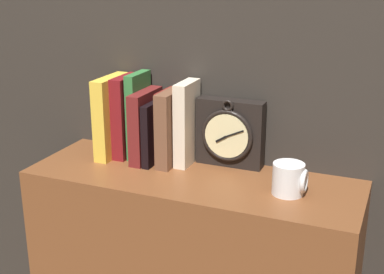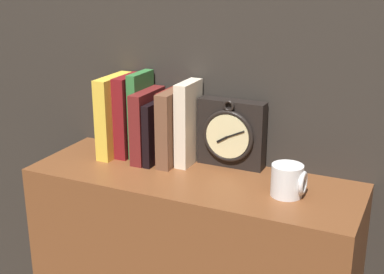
% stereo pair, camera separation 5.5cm
% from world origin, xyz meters
% --- Properties ---
extents(wall_back, '(6.00, 0.05, 2.60)m').
position_xyz_m(wall_back, '(0.00, 0.18, 1.30)').
color(wall_back, '#2D2823').
rests_on(wall_back, ground_plane).
extents(clock, '(0.19, 0.06, 0.20)m').
position_xyz_m(clock, '(0.07, 0.12, 0.95)').
color(clock, black).
rests_on(clock, bookshelf).
extents(book_slot0_yellow, '(0.04, 0.16, 0.24)m').
position_xyz_m(book_slot0_yellow, '(-0.29, 0.07, 0.98)').
color(book_slot0_yellow, yellow).
rests_on(book_slot0_yellow, bookshelf).
extents(book_slot1_maroon, '(0.04, 0.13, 0.24)m').
position_xyz_m(book_slot1_maroon, '(-0.25, 0.08, 0.98)').
color(book_slot1_maroon, maroon).
rests_on(book_slot1_maroon, bookshelf).
extents(book_slot2_green, '(0.03, 0.11, 0.25)m').
position_xyz_m(book_slot2_green, '(-0.21, 0.09, 0.98)').
color(book_slot2_green, '#317337').
rests_on(book_slot2_green, bookshelf).
extents(book_slot3_maroon, '(0.04, 0.15, 0.21)m').
position_xyz_m(book_slot3_maroon, '(-0.17, 0.07, 0.96)').
color(book_slot3_maroon, maroon).
rests_on(book_slot3_maroon, bookshelf).
extents(book_slot4_black, '(0.02, 0.15, 0.18)m').
position_xyz_m(book_slot4_black, '(-0.14, 0.07, 0.95)').
color(book_slot4_black, black).
rests_on(book_slot4_black, bookshelf).
extents(book_slot5_maroon, '(0.02, 0.11, 0.21)m').
position_xyz_m(book_slot5_maroon, '(-0.12, 0.09, 0.96)').
color(book_slot5_maroon, maroon).
rests_on(book_slot5_maroon, bookshelf).
extents(book_slot6_brown, '(0.04, 0.15, 0.22)m').
position_xyz_m(book_slot6_brown, '(-0.09, 0.07, 0.97)').
color(book_slot6_brown, brown).
rests_on(book_slot6_brown, bookshelf).
extents(book_slot7_cream, '(0.04, 0.12, 0.24)m').
position_xyz_m(book_slot7_cream, '(-0.05, 0.09, 0.98)').
color(book_slot7_cream, beige).
rests_on(book_slot7_cream, bookshelf).
extents(mug, '(0.09, 0.08, 0.08)m').
position_xyz_m(mug, '(0.27, -0.01, 0.90)').
color(mug, white).
rests_on(mug, bookshelf).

